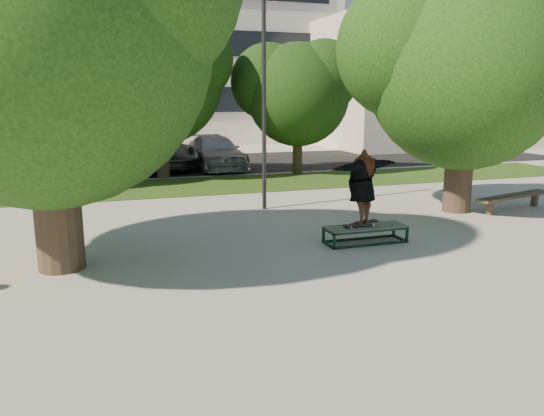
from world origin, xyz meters
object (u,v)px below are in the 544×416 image
object	(u,v)px
tree_left	(36,19)
bench	(514,197)
grind_box	(365,234)
car_grey	(154,150)
lamppost	(264,96)
car_dark	(61,156)
car_silver_b	(215,152)
tree_right	(462,60)
car_silver_a	(58,154)

from	to	relation	value
tree_left	bench	distance (m)	12.65
grind_box	car_grey	world-z (taller)	car_grey
lamppost	car_dark	size ratio (longest dim) A/B	1.30
bench	car_silver_b	bearing A→B (deg)	102.19
tree_right	car_silver_b	size ratio (longest dim) A/B	1.33
bench	car_silver_a	bearing A→B (deg)	117.46
tree_left	lamppost	xyz separation A→B (m)	(5.29, 3.91, -1.27)
lamppost	grind_box	size ratio (longest dim) A/B	3.39
grind_box	car_grey	bearing A→B (deg)	102.12
tree_left	car_silver_a	distance (m)	15.68
grind_box	tree_right	bearing A→B (deg)	29.83
tree_left	car_silver_a	xyz separation A→B (m)	(-0.83, 15.19, -3.77)
lamppost	tree_left	bearing A→B (deg)	-143.58
tree_left	car_silver_b	xyz separation A→B (m)	(5.86, 13.03, -3.71)
grind_box	car_dark	size ratio (longest dim) A/B	0.38
car_dark	car_silver_b	size ratio (longest dim) A/B	0.96
car_silver_a	car_silver_b	world-z (taller)	car_silver_b
car_grey	tree_left	bearing A→B (deg)	-112.32
tree_right	grind_box	xyz separation A→B (m)	(-3.91, -2.24, -3.90)
lamppost	car_dark	xyz separation A→B (m)	(-5.86, 8.98, -2.38)
tree_right	car_dark	size ratio (longest dim) A/B	1.39
grind_box	car_silver_a	xyz separation A→B (m)	(-7.13, 15.44, 0.46)
lamppost	car_silver_a	size ratio (longest dim) A/B	1.60
car_dark	car_silver_b	xyz separation A→B (m)	(6.43, 0.14, -0.06)
bench	lamppost	bearing A→B (deg)	144.51
car_dark	car_grey	size ratio (longest dim) A/B	0.79
bench	car_silver_a	world-z (taller)	car_silver_a
grind_box	car_dark	xyz separation A→B (m)	(-6.87, 13.13, 0.58)
tree_right	car_silver_a	distance (m)	17.55
car_dark	car_grey	xyz separation A→B (m)	(3.83, 1.04, 0.05)
tree_left	bench	world-z (taller)	tree_left
tree_right	car_silver_a	xyz separation A→B (m)	(-11.04, 13.20, -3.44)
car_silver_a	bench	bearing A→B (deg)	-43.19
tree_right	car_grey	xyz separation A→B (m)	(-6.95, 11.93, -3.27)
car_silver_a	tree_left	bearing A→B (deg)	-82.94
car_grey	car_silver_b	xyz separation A→B (m)	(2.60, -0.90, -0.11)
grind_box	tree_left	bearing A→B (deg)	177.73
car_dark	tree_left	bearing A→B (deg)	-91.09
tree_left	tree_right	xyz separation A→B (m)	(10.21, 1.99, -0.33)
lamppost	car_silver_a	distance (m)	13.08
grind_box	bench	world-z (taller)	bench
car_dark	car_grey	bearing A→B (deg)	11.60
lamppost	car_grey	size ratio (longest dim) A/B	1.03
tree_right	car_silver_a	bearing A→B (deg)	129.91
tree_right	car_dark	distance (m)	15.68
tree_right	car_dark	xyz separation A→B (m)	(-10.78, 10.89, -3.32)
car_silver_a	car_dark	world-z (taller)	car_dark
car_dark	lamppost	bearing A→B (deg)	-60.48
grind_box	car_silver_a	distance (m)	17.02
car_dark	car_grey	world-z (taller)	car_grey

